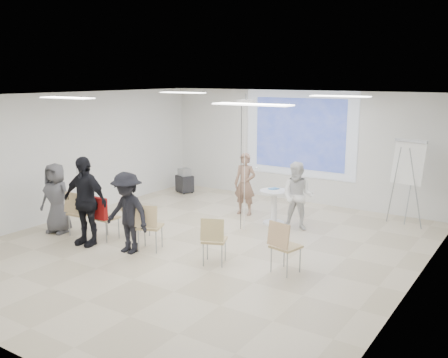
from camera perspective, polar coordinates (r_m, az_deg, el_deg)
The scene contains 30 objects.
floor at distance 10.18m, azimuth -2.50°, elevation -7.96°, with size 8.00×9.00×0.10m, color beige.
ceiling at distance 9.59m, azimuth -2.67°, elevation 9.77°, with size 8.00×9.00×0.10m, color white.
wall_back at distance 13.66m, azimuth 8.70°, elevation 3.70°, with size 8.00×0.10×3.00m, color silver.
wall_left at distance 12.54m, azimuth -17.76°, elevation 2.56°, with size 0.10×9.00×3.00m, color silver.
wall_right at distance 8.13m, azimuth 21.24°, elevation -2.42°, with size 0.10×9.00×3.00m, color silver.
projection_halo at distance 13.56m, azimuth 8.63°, elevation 5.13°, with size 3.20×0.01×2.30m, color silver.
projection_image at distance 13.54m, azimuth 8.60°, elevation 5.12°, with size 2.60×0.01×1.90m, color #2E429F.
pedestal_table at distance 11.55m, azimuth 5.73°, elevation -2.96°, with size 0.84×0.84×0.83m.
player_left at distance 12.23m, azimuth 2.41°, elevation -0.11°, with size 0.63×0.43×1.74m, color #96715C.
player_right at distance 11.15m, azimuth 8.43°, elevation -1.54°, with size 0.81×0.65×1.69m, color white.
controller_left at distance 12.30m, azimuth 3.74°, elevation 1.25°, with size 0.04×0.13×0.04m, color white.
controller_right at distance 11.38m, azimuth 8.19°, elevation 0.26°, with size 0.04×0.12×0.04m, color silver.
chair_far_left at distance 11.07m, azimuth -16.34°, elevation -3.41°, with size 0.48×0.51×0.97m.
chair_left_mid at distance 10.67m, azimuth -13.64°, elevation -4.00°, with size 0.43×0.47×0.92m.
chair_left_inner at distance 10.77m, azimuth -10.33°, elevation -3.51°, with size 0.58×0.60×0.98m.
chair_center at distance 9.82m, azimuth -8.63°, elevation -5.05°, with size 0.59×0.61×0.95m.
chair_right_inner at distance 9.02m, azimuth -1.20°, elevation -6.64°, with size 0.56×0.58×0.90m.
chair_right_far at distance 8.70m, azimuth 6.77°, elevation -7.26°, with size 0.53×0.56×0.94m.
red_jacket at distance 10.53m, azimuth -14.24°, elevation -3.25°, with size 0.47×0.11×0.45m, color maroon.
laptop at distance 10.84m, azimuth -9.86°, elevation -3.69°, with size 0.36×0.26×0.03m, color black.
audience_left at distance 10.38m, azimuth -15.66°, elevation -1.71°, with size 1.21×0.73×2.08m, color black.
audience_mid at distance 9.74m, azimuth -11.02°, elevation -3.21°, with size 1.17×0.64×1.80m, color black.
audience_outer at distance 11.40m, azimuth -18.65°, elevation -1.64°, with size 0.84×0.55×1.72m, color #535358.
flipchart_easel at distance 11.91m, azimuth 20.35°, elevation 1.73°, with size 0.84×0.65×1.98m.
av_cart at distance 14.70m, azimuth -4.53°, elevation -0.28°, with size 0.59×0.54×0.71m.
ceiling_projector at distance 10.80m, azimuth 2.48°, elevation 8.07°, with size 0.30×0.25×3.00m.
fluor_panel_nw at distance 12.39m, azimuth -4.75°, elevation 9.81°, with size 1.20×0.30×0.02m, color white.
fluor_panel_ne at distance 10.42m, azimuth 13.10°, elevation 9.20°, with size 1.20×0.30×0.02m, color white.
fluor_panel_sw at distance 9.87m, azimuth -17.51°, elevation 8.84°, with size 1.20×0.30×0.02m, color white.
fluor_panel_se at distance 7.24m, azimuth 3.25°, elevation 8.50°, with size 1.20×0.30×0.02m, color white.
Camera 1 is at (5.63, -7.75, 3.37)m, focal length 40.00 mm.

